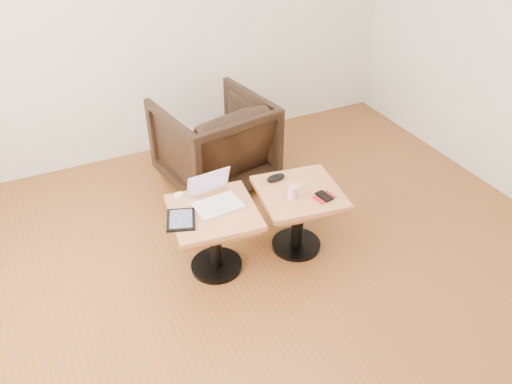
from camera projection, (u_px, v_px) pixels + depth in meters
name	position (u px, v px, depth m)	size (l,w,h in m)	color
room_shell	(289.00, 109.00, 2.41)	(4.52, 4.52, 2.71)	brown
side_table_left	(214.00, 225.00, 3.24)	(0.60, 0.60, 0.49)	black
side_table_right	(299.00, 205.00, 3.42)	(0.61, 0.61, 0.49)	black
laptop	(215.00, 198.00, 3.21)	(0.31, 0.29, 0.20)	white
tablet	(181.00, 220.00, 3.08)	(0.24, 0.26, 0.02)	black
charging_adapter	(179.00, 195.00, 3.28)	(0.04, 0.04, 0.03)	white
glasses_case	(276.00, 178.00, 3.44)	(0.15, 0.06, 0.05)	black
striped_cup	(293.00, 192.00, 3.26)	(0.07, 0.07, 0.09)	#E06096
earbuds_tangle	(301.00, 184.00, 3.40)	(0.07, 0.05, 0.01)	white
phone_on_sleeve	(324.00, 197.00, 3.28)	(0.15, 0.13, 0.02)	maroon
armchair	(214.00, 143.00, 4.11)	(0.81, 0.83, 0.76)	black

